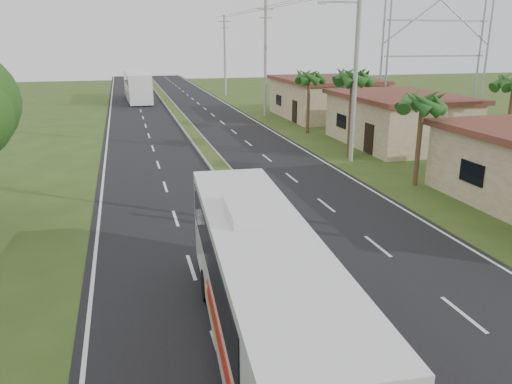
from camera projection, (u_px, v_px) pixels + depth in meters
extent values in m
plane|color=#34491A|center=(349.00, 333.00, 13.19)|extent=(180.00, 180.00, 0.00)
cube|color=black|center=(214.00, 161.00, 31.66)|extent=(14.00, 160.00, 0.02)
cube|color=gray|center=(214.00, 160.00, 31.64)|extent=(1.20, 160.00, 0.17)
cube|color=#34491A|center=(214.00, 159.00, 31.61)|extent=(0.95, 160.00, 0.02)
cube|color=silver|center=(104.00, 168.00, 30.02)|extent=(0.12, 160.00, 0.01)
cube|color=silver|center=(313.00, 155.00, 33.31)|extent=(0.12, 160.00, 0.01)
cube|color=#9A8F68|center=(397.00, 122.00, 36.46)|extent=(7.00, 10.00, 3.35)
cube|color=#51271C|center=(399.00, 96.00, 35.92)|extent=(7.60, 10.60, 0.32)
cube|color=#9A8F68|center=(324.00, 99.00, 49.37)|extent=(8.00, 11.00, 3.50)
cube|color=#51271C|center=(325.00, 80.00, 48.81)|extent=(8.60, 11.60, 0.32)
cylinder|color=#473321|center=(419.00, 142.00, 25.91)|extent=(0.26, 0.26, 4.60)
cylinder|color=#473321|center=(350.00, 116.00, 32.11)|extent=(0.26, 0.26, 5.40)
cylinder|color=#473321|center=(308.00, 104.00, 40.64)|extent=(0.26, 0.26, 4.80)
cylinder|color=#473321|center=(509.00, 122.00, 30.58)|extent=(0.26, 0.26, 5.20)
cylinder|color=gray|center=(356.00, 64.00, 30.14)|extent=(0.28, 0.28, 12.00)
cube|color=gray|center=(341.00, 2.00, 28.82)|extent=(2.40, 0.10, 0.10)
cylinder|color=gray|center=(265.00, 60.00, 48.77)|extent=(0.28, 0.28, 11.00)
cube|color=gray|center=(266.00, 9.00, 47.39)|extent=(1.60, 0.12, 0.12)
cube|color=gray|center=(266.00, 18.00, 47.63)|extent=(1.20, 0.10, 0.10)
cylinder|color=gray|center=(225.00, 56.00, 67.32)|extent=(0.28, 0.28, 10.50)
cube|color=gray|center=(224.00, 21.00, 66.02)|extent=(1.60, 0.12, 0.12)
cube|color=gray|center=(224.00, 28.00, 66.25)|extent=(1.20, 0.10, 0.10)
cylinder|color=gray|center=(388.00, 57.00, 42.86)|extent=(0.18, 0.18, 12.00)
cylinder|color=gray|center=(487.00, 56.00, 45.31)|extent=(0.18, 0.18, 12.00)
cylinder|color=gray|center=(382.00, 56.00, 43.78)|extent=(0.18, 0.18, 12.00)
cylinder|color=gray|center=(479.00, 55.00, 46.23)|extent=(0.18, 0.18, 12.00)
cube|color=gray|center=(435.00, 56.00, 44.54)|extent=(10.00, 0.14, 0.14)
cube|color=gray|center=(439.00, 21.00, 43.66)|extent=(10.00, 0.14, 0.14)
cube|color=silver|center=(261.00, 286.00, 11.77)|extent=(3.00, 11.11, 2.88)
cube|color=black|center=(257.00, 252.00, 12.10)|extent=(2.91, 8.92, 1.15)
cube|color=red|center=(272.00, 333.00, 10.91)|extent=(2.65, 4.90, 0.50)
cube|color=#FFA915|center=(259.00, 310.00, 12.27)|extent=(2.51, 2.89, 0.23)
cube|color=silver|center=(253.00, 209.00, 12.34)|extent=(1.42, 2.28, 0.26)
cylinder|color=black|center=(207.00, 285.00, 14.73)|extent=(0.35, 0.97, 0.95)
cylinder|color=black|center=(275.00, 279.00, 15.11)|extent=(0.35, 0.97, 0.95)
cube|color=white|center=(137.00, 86.00, 62.02)|extent=(3.04, 12.16, 3.36)
cube|color=black|center=(137.00, 78.00, 62.20)|extent=(2.98, 9.01, 1.14)
cube|color=#F35718|center=(138.00, 92.00, 61.24)|extent=(2.87, 5.86, 0.37)
cylinder|color=black|center=(131.00, 102.00, 57.53)|extent=(0.35, 1.02, 1.01)
cylinder|color=black|center=(151.00, 101.00, 58.17)|extent=(0.35, 1.02, 1.01)
cylinder|color=black|center=(127.00, 94.00, 66.17)|extent=(0.35, 1.02, 1.01)
cylinder|color=black|center=(144.00, 93.00, 66.81)|extent=(0.35, 1.02, 1.01)
imported|color=black|center=(246.00, 218.00, 20.12)|extent=(1.82, 0.79, 1.06)
imported|color=maroon|center=(245.00, 197.00, 19.87)|extent=(0.68, 0.50, 1.70)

